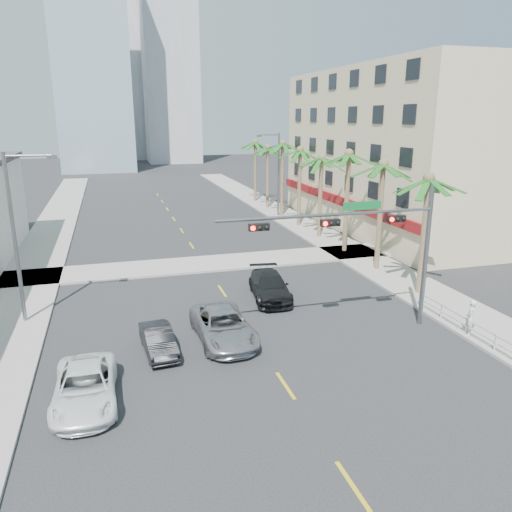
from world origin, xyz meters
The scene contains 25 objects.
ground centered at (0.00, 0.00, 0.00)m, with size 260.00×260.00×0.00m, color #262628.
sidewalk_right centered at (12.00, 20.00, 0.07)m, with size 4.00×120.00×0.15m, color gray.
sidewalk_left centered at (-12.00, 20.00, 0.07)m, with size 4.00×120.00×0.15m, color gray.
sidewalk_cross centered at (0.00, 22.00, 0.07)m, with size 80.00×4.00×0.15m, color gray.
building_right centered at (21.99, 30.00, 7.50)m, with size 15.25×28.00×15.00m.
tower_far_left centered at (-8.00, 95.00, 24.00)m, with size 14.00×14.00×48.00m, color #99B2C6.
tower_far_right centered at (9.00, 110.00, 30.00)m, with size 12.00×12.00×60.00m, color #ADADB2.
tower_far_center centered at (-3.00, 125.00, 21.00)m, with size 16.00×16.00×42.00m, color #ADADB2.
traffic_signal_mast centered at (5.78, 7.95, 5.06)m, with size 11.12×0.54×7.20m.
palm_tree_0 centered at (11.60, 12.00, 7.08)m, with size 4.80×4.80×7.80m.
palm_tree_1 centered at (11.60, 17.20, 7.43)m, with size 4.80×4.80×8.16m.
palm_tree_2 centered at (11.60, 22.40, 7.78)m, with size 4.80×4.80×8.52m.
palm_tree_3 centered at (11.60, 27.60, 7.08)m, with size 4.80×4.80×7.80m.
palm_tree_4 centered at (11.60, 32.80, 7.43)m, with size 4.80×4.80×8.16m.
palm_tree_5 centered at (11.60, 38.00, 7.78)m, with size 4.80×4.80×8.52m.
palm_tree_6 centered at (11.60, 43.20, 7.08)m, with size 4.80×4.80×7.80m.
palm_tree_7 centered at (11.60, 48.40, 7.43)m, with size 4.80×4.80×8.16m.
streetlight_left centered at (-11.00, 14.00, 5.06)m, with size 2.55×0.25×9.00m.
streetlight_right centered at (11.00, 38.00, 5.06)m, with size 2.55×0.25×9.00m.
guardrail centered at (10.30, 6.00, 0.67)m, with size 0.08×8.08×1.00m.
car_parked_far centered at (-7.80, 4.90, 0.70)m, with size 2.32×5.02×1.40m, color white.
car_lane_left centered at (-4.69, 8.50, 0.61)m, with size 1.30×3.73×1.23m, color black.
car_lane_center centered at (-1.50, 8.93, 0.76)m, with size 2.52×5.47×1.52m, color #ABAAAF.
car_lane_right centered at (2.52, 13.99, 0.75)m, with size 2.11×5.19×1.50m, color black.
pedestrian centered at (10.33, 5.81, 1.07)m, with size 0.67×0.44×1.83m, color silver.
Camera 1 is at (-6.28, -13.21, 10.67)m, focal length 35.00 mm.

